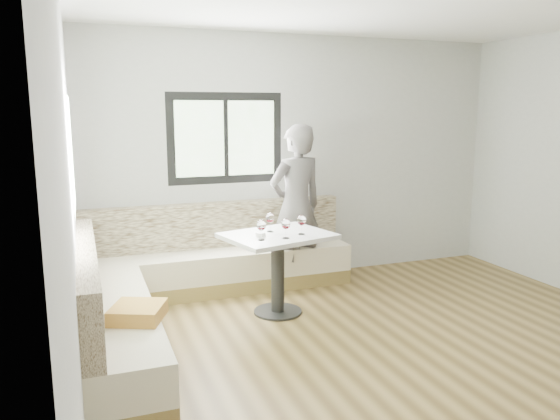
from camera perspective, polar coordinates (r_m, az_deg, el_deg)
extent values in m
cube|color=olive|center=(4.62, 14.40, -15.06)|extent=(5.00, 5.00, 0.01)
cube|color=#B7B7B2|center=(6.40, 2.18, 5.40)|extent=(5.00, 0.01, 2.80)
cube|color=#B7B7B2|center=(3.44, -21.03, 0.31)|extent=(0.01, 5.00, 2.80)
cube|color=black|center=(6.09, -5.69, 7.46)|extent=(1.30, 0.02, 1.00)
cube|color=black|center=(4.31, -21.03, 5.58)|extent=(0.02, 1.30, 1.00)
cube|color=olive|center=(6.09, -6.16, -7.64)|extent=(2.90, 0.55, 0.16)
cube|color=beige|center=(6.02, -6.20, -5.60)|extent=(2.90, 0.55, 0.29)
cube|color=beige|center=(6.12, -6.74, -1.53)|extent=(2.90, 0.14, 0.50)
cube|color=olive|center=(4.63, -16.35, -14.04)|extent=(0.55, 2.25, 0.16)
cube|color=beige|center=(4.54, -16.50, -11.45)|extent=(0.55, 2.25, 0.29)
cube|color=beige|center=(4.41, -19.44, -6.84)|extent=(0.14, 2.25, 0.50)
cube|color=#C28636|center=(4.19, -14.64, -10.30)|extent=(0.47, 0.47, 0.11)
cylinder|color=black|center=(5.45, -0.24, -10.55)|extent=(0.47, 0.47, 0.02)
cylinder|color=black|center=(5.33, -0.24, -6.89)|extent=(0.13, 0.13, 0.75)
cube|color=silver|center=(5.22, -0.24, -2.74)|extent=(1.12, 0.97, 0.04)
imported|color=#56514F|center=(6.03, 1.69, 0.35)|extent=(0.74, 0.56, 1.81)
cylinder|color=white|center=(5.12, -2.05, -2.56)|extent=(0.10, 0.10, 0.04)
sphere|color=black|center=(5.13, -1.93, -2.41)|extent=(0.02, 0.02, 0.02)
sphere|color=black|center=(5.12, -2.20, -2.43)|extent=(0.02, 0.02, 0.02)
sphere|color=black|center=(5.10, -1.98, -2.47)|extent=(0.02, 0.02, 0.02)
cylinder|color=white|center=(4.98, -1.95, -3.13)|extent=(0.06, 0.06, 0.01)
cylinder|color=white|center=(4.97, -1.95, -2.64)|extent=(0.01, 0.01, 0.08)
ellipsoid|color=white|center=(4.95, -1.96, -1.60)|extent=(0.08, 0.08, 0.10)
cylinder|color=#51070C|center=(4.95, -1.96, -1.89)|extent=(0.06, 0.06, 0.02)
cylinder|color=white|center=(5.03, 0.62, -2.96)|extent=(0.06, 0.06, 0.01)
cylinder|color=white|center=(5.02, 0.62, -2.48)|extent=(0.01, 0.01, 0.08)
ellipsoid|color=white|center=(5.00, 0.62, -1.46)|extent=(0.08, 0.08, 0.10)
cylinder|color=#51070C|center=(5.01, 0.62, -1.74)|extent=(0.06, 0.06, 0.02)
cylinder|color=white|center=(5.20, 2.26, -2.53)|extent=(0.06, 0.06, 0.01)
cylinder|color=white|center=(5.19, 2.27, -2.06)|extent=(0.01, 0.01, 0.08)
ellipsoid|color=white|center=(5.17, 2.28, -1.07)|extent=(0.08, 0.08, 0.10)
cylinder|color=#51070C|center=(5.18, 2.27, -1.35)|extent=(0.06, 0.06, 0.02)
cylinder|color=white|center=(5.31, -1.04, -2.25)|extent=(0.06, 0.06, 0.01)
cylinder|color=white|center=(5.30, -1.04, -1.79)|extent=(0.01, 0.01, 0.08)
ellipsoid|color=white|center=(5.28, -1.04, -0.82)|extent=(0.08, 0.08, 0.10)
cylinder|color=#51070C|center=(5.29, -1.04, -1.08)|extent=(0.06, 0.06, 0.02)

